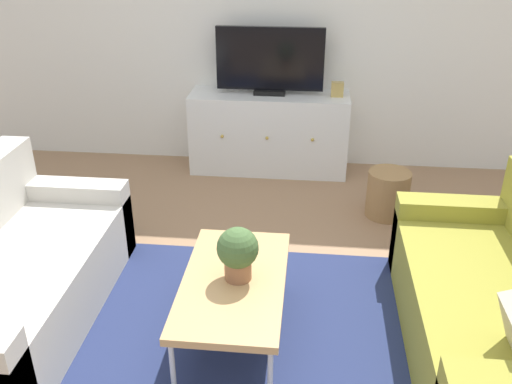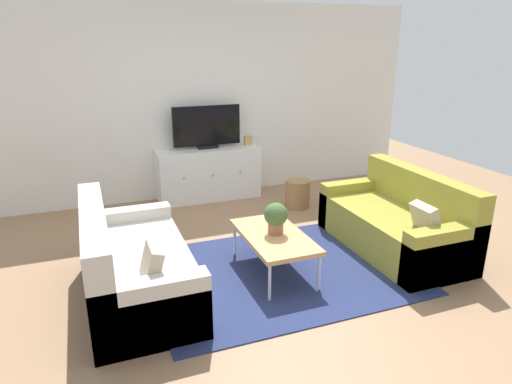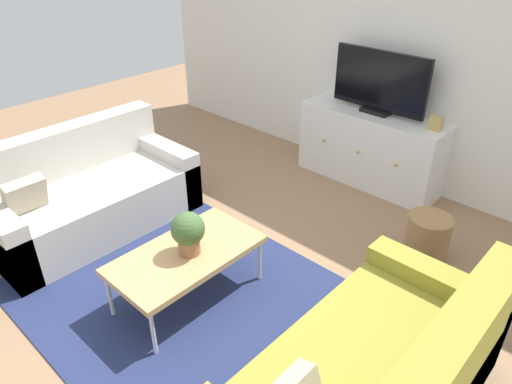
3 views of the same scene
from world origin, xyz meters
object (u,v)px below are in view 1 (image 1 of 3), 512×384
couch_right_side (507,312)px  coffee_table (234,284)px  couch_left_side (3,280)px  wicker_basket (388,194)px  mantel_clock (337,89)px  potted_plant (238,252)px  flat_screen_tv (270,61)px  tv_console (269,133)px

couch_right_side → coffee_table: bearing=-179.4°
couch_left_side → wicker_basket: bearing=33.1°
mantel_clock → wicker_basket: bearing=-62.2°
potted_plant → wicker_basket: potted_plant is taller
couch_right_side → flat_screen_tv: (-1.49, 2.39, 0.75)m
potted_plant → mantel_clock: size_ratio=2.39×
flat_screen_tv → wicker_basket: 1.57m
couch_right_side → potted_plant: (-1.47, 0.00, 0.29)m
potted_plant → wicker_basket: (1.01, 1.57, -0.39)m
tv_console → flat_screen_tv: size_ratio=1.52×
couch_right_side → tv_console: couch_right_side is taller
couch_left_side → flat_screen_tv: bearing=60.1°
tv_console → mantel_clock: mantel_clock is taller
couch_right_side → wicker_basket: couch_right_side is taller
couch_left_side → tv_console: couch_left_side is taller
mantel_clock → flat_screen_tv: bearing=178.1°
couch_right_side → potted_plant: size_ratio=5.56×
couch_left_side → tv_console: (1.38, 2.37, 0.09)m
wicker_basket → mantel_clock: bearing=117.8°
coffee_table → tv_console: size_ratio=0.72×
coffee_table → mantel_clock: bearing=75.8°
couch_left_side → tv_console: size_ratio=1.19×
tv_console → wicker_basket: tv_console is taller
tv_console → wicker_basket: size_ratio=3.80×
tv_console → couch_left_side: bearing=-120.1°
coffee_table → wicker_basket: (1.03, 1.59, -0.18)m
couch_left_side → couch_right_side: size_ratio=1.00×
tv_console → wicker_basket: 1.32m
wicker_basket → potted_plant: bearing=-122.7°
coffee_table → flat_screen_tv: bearing=90.0°
potted_plant → flat_screen_tv: bearing=90.6°
mantel_clock → wicker_basket: 1.10m
couch_right_side → flat_screen_tv: flat_screen_tv is taller
couch_left_side → wicker_basket: (2.41, 1.57, -0.09)m
couch_right_side → potted_plant: bearing=180.0°
mantel_clock → coffee_table: bearing=-104.2°
flat_screen_tv → mantel_clock: 0.65m
potted_plant → flat_screen_tv: size_ratio=0.33×
coffee_table → wicker_basket: size_ratio=2.73×
couch_left_side → couch_right_side: 2.87m
potted_plant → mantel_clock: (0.58, 2.37, 0.23)m
couch_right_side → potted_plant: 1.50m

